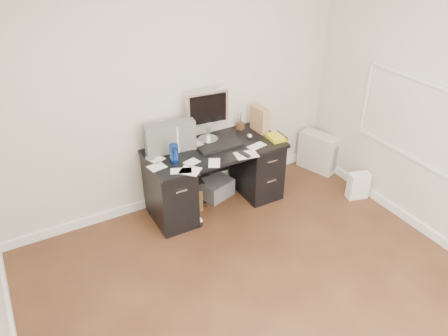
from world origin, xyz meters
The scene contains 18 objects.
ground centered at (0.00, 0.00, 0.00)m, with size 4.00×4.00×0.00m, color #402014.
room_shell centered at (0.03, 0.03, 1.66)m, with size 4.02×4.02×2.71m.
desk centered at (0.30, 1.65, 0.40)m, with size 1.50×0.70×0.75m.
loose_papers centered at (0.10, 1.60, 0.75)m, with size 1.10×0.60×0.00m, color silver, non-canonical shape.
lcd_monitor centered at (0.31, 1.83, 1.04)m, with size 0.46×0.26×0.58m, color silver, non-canonical shape.
keyboard centered at (0.35, 1.62, 0.76)m, with size 0.49×0.17×0.03m, color black.
computer_mouse centered at (0.73, 1.64, 0.78)m, with size 0.07×0.07×0.07m, color silver.
travel_mug centered at (-0.21, 1.57, 0.85)m, with size 0.09×0.09×0.20m, color #153996.
white_binder centered at (-0.13, 1.86, 0.90)m, with size 0.12×0.26×0.30m, color white.
magazine_file centered at (0.94, 1.76, 0.89)m, with size 0.12×0.25×0.29m, color #A2784E.
pen_cup centered at (0.77, 1.90, 0.85)m, with size 0.09×0.09×0.20m, color #5A2E19, non-canonical shape.
yellow_book centered at (0.99, 1.50, 0.77)m, with size 0.17×0.21×0.04m, color yellow.
paper_remote centered at (0.51, 1.35, 0.76)m, with size 0.24×0.19×0.02m, color silver, non-canonical shape.
office_chair centered at (-0.16, 1.65, 0.54)m, with size 0.61×0.61×1.08m, color #525552, non-canonical shape.
pc_tower centered at (1.84, 1.70, 0.25)m, with size 0.22×0.49×0.49m, color beige.
shopping_bag centered at (1.83, 0.95, 0.16)m, with size 0.24×0.17×0.33m, color white.
wicker_basket centered at (-0.09, 1.77, 0.18)m, with size 0.37×0.37×0.37m, color #493015.
desk_printer centered at (0.39, 1.80, 0.11)m, with size 0.36×0.29×0.21m, color slate.
Camera 1 is at (-1.63, -2.00, 3.01)m, focal length 35.00 mm.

